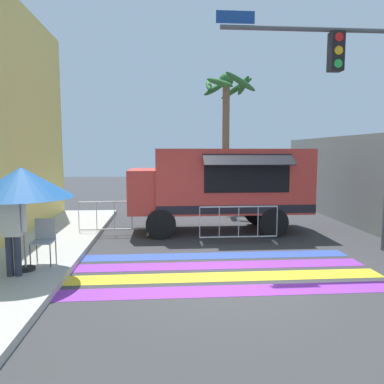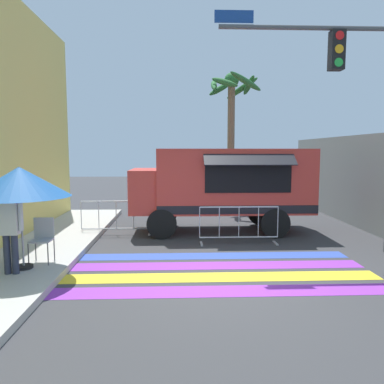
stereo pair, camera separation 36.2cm
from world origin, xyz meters
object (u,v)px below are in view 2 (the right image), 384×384
object	(u,v)px
food_truck	(220,183)
barricade_side	(116,218)
palm_tree	(232,109)
patio_umbrella	(20,182)
folding_chair	(43,235)
vendor_person	(10,226)
barricade_front	(239,225)
traffic_signal_pole	(359,91)

from	to	relation	value
food_truck	barricade_side	world-z (taller)	food_truck
barricade_side	palm_tree	world-z (taller)	palm_tree
patio_umbrella	food_truck	bearing A→B (deg)	42.30
food_truck	palm_tree	size ratio (longest dim) A/B	0.96
food_truck	folding_chair	distance (m)	5.57
vendor_person	barricade_side	distance (m)	4.24
barricade_side	vendor_person	bearing A→B (deg)	-109.09
barricade_front	barricade_side	distance (m)	3.71
traffic_signal_pole	folding_chair	xyz separation A→B (m)	(-7.21, -0.96, -3.22)
vendor_person	palm_tree	xyz separation A→B (m)	(5.50, 8.55, 3.17)
food_truck	traffic_signal_pole	xyz separation A→B (m)	(3.01, -2.61, 2.40)
folding_chair	food_truck	bearing A→B (deg)	23.13
folding_chair	barricade_front	world-z (taller)	folding_chair
folding_chair	vendor_person	bearing A→B (deg)	-129.63
folding_chair	palm_tree	xyz separation A→B (m)	(5.17, 7.75, 3.53)
food_truck	traffic_signal_pole	size ratio (longest dim) A/B	0.96
barricade_side	food_truck	bearing A→B (deg)	6.95
patio_umbrella	folding_chair	distance (m)	1.29
traffic_signal_pole	barricade_front	size ratio (longest dim) A/B	2.66
traffic_signal_pole	barricade_side	bearing A→B (deg)	160.14
vendor_person	palm_tree	size ratio (longest dim) A/B	0.29
patio_umbrella	palm_tree	size ratio (longest dim) A/B	0.36
traffic_signal_pole	barricade_front	distance (m)	4.44
folding_chair	barricade_side	xyz separation A→B (m)	(1.05, 3.18, -0.20)
folding_chair	palm_tree	world-z (taller)	palm_tree
traffic_signal_pole	barricade_side	xyz separation A→B (m)	(-6.16, 2.22, -3.42)
patio_umbrella	palm_tree	distance (m)	10.11
traffic_signal_pole	patio_umbrella	distance (m)	7.84
traffic_signal_pole	palm_tree	size ratio (longest dim) A/B	1.00
patio_umbrella	barricade_side	distance (m)	4.10
palm_tree	patio_umbrella	bearing A→B (deg)	-123.34
barricade_side	palm_tree	xyz separation A→B (m)	(4.12, 4.57, 3.73)
vendor_person	barricade_front	size ratio (longest dim) A/B	0.76
vendor_person	barricade_front	distance (m)	5.60
food_truck	folding_chair	size ratio (longest dim) A/B	5.82
vendor_person	barricade_side	bearing A→B (deg)	57.18
barricade_front	food_truck	bearing A→B (deg)	101.91
barricade_front	palm_tree	size ratio (longest dim) A/B	0.38
food_truck	palm_tree	distance (m)	5.08
folding_chair	patio_umbrella	bearing A→B (deg)	-133.91
food_truck	barricade_side	bearing A→B (deg)	-173.05
traffic_signal_pole	barricade_front	world-z (taller)	traffic_signal_pole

